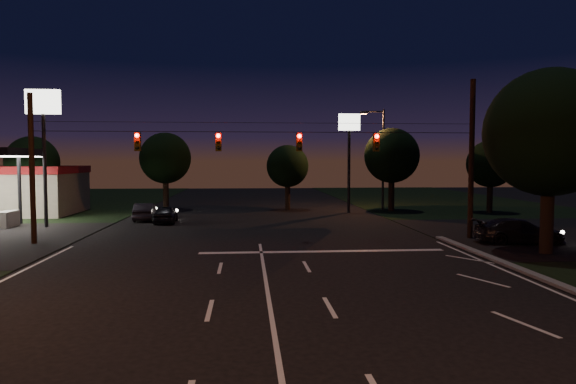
{
  "coord_description": "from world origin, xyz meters",
  "views": [
    {
      "loc": [
        -0.68,
        -13.1,
        4.42
      ],
      "look_at": [
        1.2,
        10.26,
        3.0
      ],
      "focal_mm": 32.0,
      "sensor_mm": 36.0,
      "label": 1
    }
  ],
  "objects": [
    {
      "name": "ground",
      "position": [
        0.0,
        0.0,
        0.0
      ],
      "size": [
        140.0,
        140.0,
        0.0
      ],
      "primitive_type": "plane",
      "color": "black",
      "rests_on": "ground"
    },
    {
      "name": "stop_bar",
      "position": [
        3.0,
        11.5,
        0.01
      ],
      "size": [
        12.0,
        0.5,
        0.01
      ],
      "primitive_type": "cube",
      "color": "silver",
      "rests_on": "ground"
    },
    {
      "name": "utility_pole_right",
      "position": [
        12.0,
        15.0,
        0.0
      ],
      "size": [
        0.3,
        0.3,
        9.0
      ],
      "primitive_type": "cylinder",
      "color": "black",
      "rests_on": "ground"
    },
    {
      "name": "utility_pole_left",
      "position": [
        -12.0,
        15.0,
        0.0
      ],
      "size": [
        0.28,
        0.28,
        8.0
      ],
      "primitive_type": "cylinder",
      "color": "black",
      "rests_on": "ground"
    },
    {
      "name": "signal_span",
      "position": [
        -0.0,
        14.96,
        5.5
      ],
      "size": [
        24.0,
        0.4,
        1.56
      ],
      "color": "black",
      "rests_on": "ground"
    },
    {
      "name": "pole_sign_left_near",
      "position": [
        -14.0,
        22.0,
        6.98
      ],
      "size": [
        2.2,
        0.3,
        9.1
      ],
      "color": "black",
      "rests_on": "ground"
    },
    {
      "name": "pole_sign_right",
      "position": [
        8.0,
        30.0,
        6.24
      ],
      "size": [
        1.8,
        0.3,
        8.4
      ],
      "color": "black",
      "rests_on": "ground"
    },
    {
      "name": "street_light_right_far",
      "position": [
        11.24,
        32.0,
        5.24
      ],
      "size": [
        2.2,
        0.35,
        9.0
      ],
      "color": "black",
      "rests_on": "ground"
    },
    {
      "name": "tree_right_near",
      "position": [
        13.53,
        10.17,
        5.68
      ],
      "size": [
        6.0,
        6.0,
        8.76
      ],
      "color": "black",
      "rests_on": "ground"
    },
    {
      "name": "tree_far_a",
      "position": [
        -17.98,
        30.12,
        4.26
      ],
      "size": [
        4.2,
        4.2,
        6.42
      ],
      "color": "black",
      "rests_on": "ground"
    },
    {
      "name": "tree_far_b",
      "position": [
        -7.98,
        34.13,
        4.61
      ],
      "size": [
        4.6,
        4.6,
        6.98
      ],
      "color": "black",
      "rests_on": "ground"
    },
    {
      "name": "tree_far_c",
      "position": [
        3.02,
        33.1,
        3.9
      ],
      "size": [
        3.8,
        3.8,
        5.86
      ],
      "color": "black",
      "rests_on": "ground"
    },
    {
      "name": "tree_far_d",
      "position": [
        12.02,
        31.13,
        4.83
      ],
      "size": [
        4.8,
        4.8,
        7.3
      ],
      "color": "black",
      "rests_on": "ground"
    },
    {
      "name": "tree_far_e",
      "position": [
        20.02,
        29.11,
        4.11
      ],
      "size": [
        4.0,
        4.0,
        6.18
      ],
      "color": "black",
      "rests_on": "ground"
    },
    {
      "name": "car_oncoming_a",
      "position": [
        -6.48,
        23.89,
        0.63
      ],
      "size": [
        1.61,
        3.74,
        1.26
      ],
      "primitive_type": "imported",
      "rotation": [
        0.0,
        0.0,
        3.18
      ],
      "color": "black",
      "rests_on": "ground"
    },
    {
      "name": "car_oncoming_b",
      "position": [
        -8.25,
        25.6,
        0.64
      ],
      "size": [
        1.65,
        3.97,
        1.28
      ],
      "primitive_type": "imported",
      "rotation": [
        0.0,
        0.0,
        3.22
      ],
      "color": "black",
      "rests_on": "ground"
    },
    {
      "name": "car_cross",
      "position": [
        13.83,
        13.04,
        0.67
      ],
      "size": [
        4.77,
        2.29,
        1.34
      ],
      "primitive_type": "imported",
      "rotation": [
        0.0,
        0.0,
        1.48
      ],
      "color": "black",
      "rests_on": "ground"
    }
  ]
}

